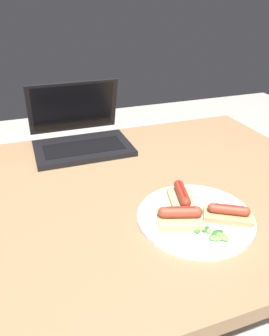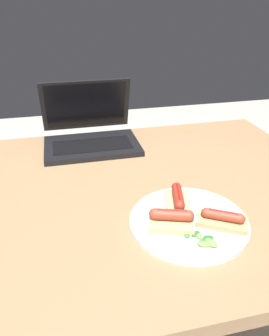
# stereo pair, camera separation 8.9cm
# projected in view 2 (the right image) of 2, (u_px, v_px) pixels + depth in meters

# --- Properties ---
(desk) EXTENTS (1.13, 0.89, 0.76)m
(desk) POSITION_uv_depth(u_px,v_px,m) (145.00, 211.00, 0.96)
(desk) COLOR #93704C
(desk) RESTS_ON ground_plane
(laptop) EXTENTS (0.32, 0.28, 0.21)m
(laptop) POSITION_uv_depth(u_px,v_px,m) (90.00, 134.00, 1.16)
(laptop) COLOR black
(laptop) RESTS_ON desk
(plate) EXTENTS (0.28, 0.28, 0.02)m
(plate) POSITION_uv_depth(u_px,v_px,m) (189.00, 221.00, 0.76)
(plate) COLOR silver
(plate) RESTS_ON desk
(sausage_toast_left) EXTENTS (0.08, 0.11, 0.04)m
(sausage_toast_left) POSITION_uv_depth(u_px,v_px,m) (178.00, 200.00, 0.81)
(sausage_toast_left) COLOR tan
(sausage_toast_left) RESTS_ON plate
(sausage_toast_middle) EXTENTS (0.13, 0.11, 0.04)m
(sausage_toast_middle) POSITION_uv_depth(u_px,v_px,m) (222.00, 219.00, 0.74)
(sausage_toast_middle) COLOR tan
(sausage_toast_middle) RESTS_ON plate
(sausage_toast_right) EXTENTS (0.12, 0.10, 0.04)m
(sausage_toast_right) POSITION_uv_depth(u_px,v_px,m) (171.00, 219.00, 0.74)
(sausage_toast_right) COLOR tan
(sausage_toast_right) RESTS_ON plate
(salad_pile) EXTENTS (0.07, 0.07, 0.01)m
(salad_pile) POSITION_uv_depth(u_px,v_px,m) (204.00, 240.00, 0.69)
(salad_pile) COLOR #709E4C
(salad_pile) RESTS_ON plate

